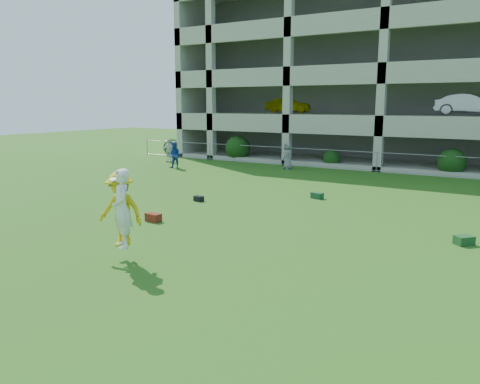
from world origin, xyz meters
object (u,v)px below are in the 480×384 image
Objects in this scene: bystander_a at (175,155)px; parking_garage at (413,75)px; bystander_c at (288,156)px; bystander_b at (169,151)px; frisbee_contest at (121,209)px.

parking_garage is (11.18, 13.65, 5.20)m from bystander_a.
bystander_a is 0.99× the size of bystander_c.
bystander_a is at bearing -129.30° from parking_garage.
bystander_b is at bearing -138.22° from bystander_c.
bystander_a is 3.39m from bystander_b.
frisbee_contest is 28.49m from parking_garage.
bystander_a is 1.04× the size of bystander_b.
parking_garage reaches higher than frisbee_contest.
bystander_a is 6.99m from bystander_c.
bystander_b is 18.48m from parking_garage.
bystander_b is at bearing 121.12° from bystander_a.
bystander_b is at bearing 126.47° from frisbee_contest.
bystander_b is 8.66m from bystander_c.
parking_garage reaches higher than bystander_a.
bystander_b is 0.76× the size of frisbee_contest.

